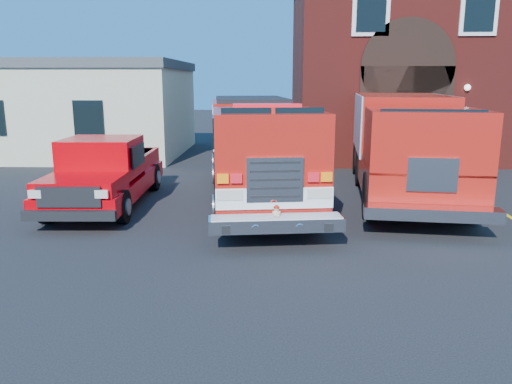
{
  "coord_description": "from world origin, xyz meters",
  "views": [
    {
      "loc": [
        0.3,
        -10.84,
        3.46
      ],
      "look_at": [
        0.0,
        -1.2,
        1.3
      ],
      "focal_mm": 35.0,
      "sensor_mm": 36.0,
      "label": 1
    }
  ],
  "objects_px": {
    "side_building": "(77,107)",
    "pickup_truck": "(106,173)",
    "secondary_truck": "(405,141)",
    "fire_engine": "(256,148)",
    "fire_station": "(454,64)"
  },
  "relations": [
    {
      "from": "side_building",
      "to": "secondary_truck",
      "type": "relative_size",
      "value": 1.07
    },
    {
      "from": "side_building",
      "to": "pickup_truck",
      "type": "relative_size",
      "value": 1.71
    },
    {
      "from": "pickup_truck",
      "to": "side_building",
      "type": "bearing_deg",
      "value": 114.56
    },
    {
      "from": "side_building",
      "to": "secondary_truck",
      "type": "xyz_separation_m",
      "value": [
        13.41,
        -8.42,
        -0.57
      ]
    },
    {
      "from": "side_building",
      "to": "fire_engine",
      "type": "bearing_deg",
      "value": -46.09
    },
    {
      "from": "pickup_truck",
      "to": "fire_engine",
      "type": "bearing_deg",
      "value": 12.9
    },
    {
      "from": "side_building",
      "to": "fire_engine",
      "type": "xyz_separation_m",
      "value": [
        8.85,
        -9.19,
        -0.68
      ]
    },
    {
      "from": "fire_engine",
      "to": "pickup_truck",
      "type": "bearing_deg",
      "value": -167.1
    },
    {
      "from": "side_building",
      "to": "pickup_truck",
      "type": "distance_m",
      "value": 11.24
    },
    {
      "from": "fire_station",
      "to": "side_building",
      "type": "xyz_separation_m",
      "value": [
        -17.99,
        -0.99,
        -2.05
      ]
    },
    {
      "from": "pickup_truck",
      "to": "fire_station",
      "type": "bearing_deg",
      "value": 39.87
    },
    {
      "from": "fire_engine",
      "to": "secondary_truck",
      "type": "bearing_deg",
      "value": 9.61
    },
    {
      "from": "side_building",
      "to": "fire_engine",
      "type": "relative_size",
      "value": 1.04
    },
    {
      "from": "fire_station",
      "to": "secondary_truck",
      "type": "height_order",
      "value": "fire_station"
    },
    {
      "from": "fire_station",
      "to": "fire_engine",
      "type": "bearing_deg",
      "value": -131.91
    }
  ]
}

